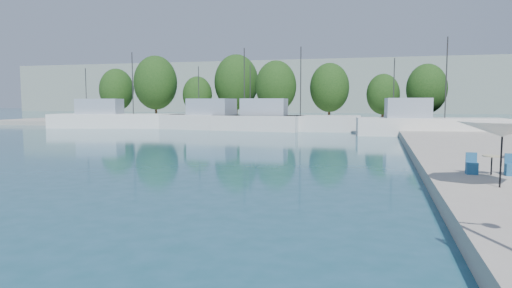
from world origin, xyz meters
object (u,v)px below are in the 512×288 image
(trawler_04, at_px, (426,125))
(umbrella_white, at_px, (503,129))
(trawler_02, at_px, (228,121))
(trawler_03, at_px, (282,122))
(trawler_01, at_px, (117,120))

(trawler_04, xyz_separation_m, umbrella_white, (-0.56, -32.18, 1.47))
(trawler_02, distance_m, trawler_04, 22.91)
(trawler_02, distance_m, trawler_03, 6.80)
(trawler_01, xyz_separation_m, trawler_03, (22.25, -0.03, 0.00))
(trawler_04, distance_m, umbrella_white, 32.22)
(trawler_01, height_order, trawler_02, same)
(trawler_03, height_order, umbrella_white, trawler_03)
(trawler_04, height_order, umbrella_white, trawler_04)
(trawler_02, relative_size, trawler_04, 1.24)
(trawler_02, bearing_deg, trawler_04, -4.53)
(trawler_01, xyz_separation_m, trawler_02, (15.46, -0.10, 0.00))
(trawler_01, xyz_separation_m, trawler_04, (37.96, -4.41, 0.00))
(trawler_01, bearing_deg, trawler_03, -13.27)
(trawler_01, relative_size, umbrella_white, 6.44)
(trawler_02, xyz_separation_m, trawler_04, (22.50, -4.31, 0.00))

